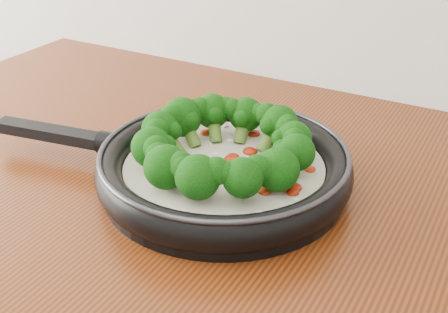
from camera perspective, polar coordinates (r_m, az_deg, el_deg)
The scene contains 1 object.
skillet at distance 0.82m, azimuth -0.26°, elevation -0.52°, with size 0.58×0.41×0.10m.
Camera 1 is at (0.25, 0.43, 1.34)m, focal length 46.86 mm.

